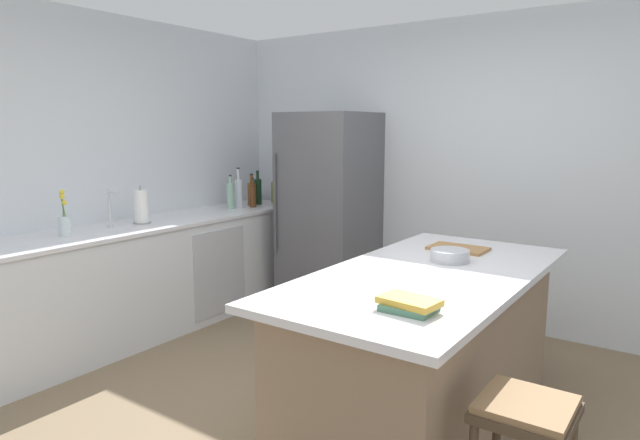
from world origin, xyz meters
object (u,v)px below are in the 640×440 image
(vinegar_bottle, at_px, (259,193))
(paper_towel_roll, at_px, (141,207))
(sink_faucet, at_px, (110,208))
(whiskey_bottle, at_px, (252,193))
(gin_bottle, at_px, (231,195))
(flower_vase, at_px, (65,223))
(kitchen_island, at_px, (425,350))
(bar_stool, at_px, (525,429))
(soda_bottle, at_px, (239,192))
(mixing_bowl, at_px, (450,255))
(syrup_bottle, at_px, (253,196))
(olive_oil_bottle, at_px, (274,192))
(refrigerator, at_px, (329,212))
(wine_bottle, at_px, (258,191))
(cookbook_stack, at_px, (409,304))
(cutting_board, at_px, (458,248))

(vinegar_bottle, bearing_deg, paper_towel_roll, -87.38)
(sink_faucet, height_order, whiskey_bottle, whiskey_bottle)
(paper_towel_roll, distance_m, gin_bottle, 1.02)
(flower_vase, xyz_separation_m, paper_towel_roll, (0.01, 0.65, 0.04))
(kitchen_island, distance_m, flower_vase, 2.67)
(kitchen_island, bearing_deg, whiskey_bottle, 151.43)
(bar_stool, bearing_deg, sink_faucet, 172.48)
(paper_towel_roll, xyz_separation_m, soda_bottle, (0.00, 1.14, 0.01))
(kitchen_island, height_order, mixing_bowl, mixing_bowl)
(sink_faucet, distance_m, mixing_bowl, 2.63)
(syrup_bottle, bearing_deg, olive_oil_bottle, 96.69)
(flower_vase, xyz_separation_m, whiskey_bottle, (0.01, 1.97, 0.02))
(paper_towel_roll, distance_m, olive_oil_bottle, 1.60)
(flower_vase, relative_size, olive_oil_bottle, 1.17)
(flower_vase, bearing_deg, refrigerator, 67.61)
(bar_stool, distance_m, soda_bottle, 3.75)
(wine_bottle, relative_size, mixing_bowl, 1.51)
(sink_faucet, bearing_deg, gin_bottle, 87.98)
(flower_vase, relative_size, soda_bottle, 0.86)
(wine_bottle, xyz_separation_m, syrup_bottle, (0.10, -0.18, -0.02))
(kitchen_island, xyz_separation_m, bar_stool, (0.71, -0.63, 0.06))
(olive_oil_bottle, xyz_separation_m, cookbook_stack, (2.68, -2.31, -0.09))
(refrigerator, xyz_separation_m, vinegar_bottle, (-0.93, 0.06, 0.10))
(gin_bottle, bearing_deg, kitchen_island, -23.09)
(flower_vase, relative_size, vinegar_bottle, 1.31)
(bar_stool, relative_size, cutting_board, 1.77)
(soda_bottle, xyz_separation_m, gin_bottle, (0.00, -0.11, -0.02))
(kitchen_island, relative_size, paper_towel_roll, 6.68)
(sink_faucet, distance_m, paper_towel_roll, 0.26)
(refrigerator, relative_size, bar_stool, 2.86)
(wine_bottle, bearing_deg, vinegar_bottle, 127.60)
(whiskey_bottle, bearing_deg, vinegar_bottle, 111.36)
(sink_faucet, bearing_deg, soda_bottle, 88.17)
(paper_towel_roll, distance_m, wine_bottle, 1.41)
(gin_bottle, distance_m, mixing_bowl, 2.65)
(kitchen_island, height_order, refrigerator, refrigerator)
(vinegar_bottle, bearing_deg, sink_faucet, -89.11)
(sink_faucet, xyz_separation_m, syrup_bottle, (0.14, 1.48, -0.05))
(flower_vase, relative_size, cutting_board, 0.93)
(gin_bottle, distance_m, cutting_board, 2.50)
(flower_vase, height_order, paper_towel_roll, flower_vase)
(flower_vase, relative_size, mixing_bowl, 1.48)
(paper_towel_roll, distance_m, cookbook_stack, 2.83)
(cutting_board, bearing_deg, vinegar_bottle, 159.69)
(bar_stool, distance_m, wine_bottle, 3.89)
(vinegar_bottle, height_order, soda_bottle, soda_bottle)
(soda_bottle, bearing_deg, vinegar_bottle, 100.87)
(olive_oil_bottle, bearing_deg, paper_towel_roll, -92.07)
(refrigerator, distance_m, paper_towel_roll, 1.69)
(syrup_bottle, distance_m, cookbook_stack, 3.27)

